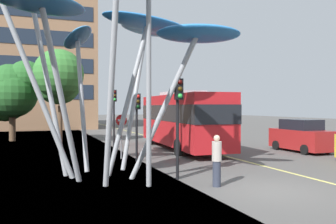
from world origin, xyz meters
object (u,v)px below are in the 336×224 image
object	(u,v)px
street_lamp	(156,40)
leaf_sculpture	(100,22)
traffic_light_island_mid	(114,106)
traffic_light_kerb_near	(178,107)
no_entry_sign	(121,129)
pedestrian	(217,161)
car_parked_far	(301,136)
traffic_light_kerb_far	(137,112)
red_bus	(182,118)

from	to	relation	value
street_lamp	leaf_sculpture	bearing A→B (deg)	125.43
traffic_light_island_mid	leaf_sculpture	bearing A→B (deg)	-104.86
leaf_sculpture	traffic_light_island_mid	xyz separation A→B (m)	(2.67, 10.08, -3.27)
traffic_light_kerb_near	traffic_light_island_mid	size ratio (longest dim) A/B	0.98
traffic_light_kerb_near	no_entry_sign	bearing A→B (deg)	96.87
leaf_sculpture	street_lamp	distance (m)	2.87
traffic_light_island_mid	pedestrian	size ratio (longest dim) A/B	2.19
leaf_sculpture	traffic_light_kerb_near	xyz separation A→B (m)	(2.69, -1.53, -3.34)
traffic_light_island_mid	car_parked_far	xyz separation A→B (m)	(10.45, -6.23, -1.90)
traffic_light_kerb_near	leaf_sculpture	bearing A→B (deg)	150.29
pedestrian	no_entry_sign	distance (m)	8.01
traffic_light_kerb_far	pedestrian	distance (m)	6.74
traffic_light_kerb_far	pedestrian	size ratio (longest dim) A/B	1.92
leaf_sculpture	traffic_light_kerb_near	bearing A→B (deg)	-29.71
red_bus	car_parked_far	size ratio (longest dim) A/B	2.70
red_bus	leaf_sculpture	distance (m)	10.93
traffic_light_kerb_near	car_parked_far	world-z (taller)	traffic_light_kerb_near
red_bus	pedestrian	world-z (taller)	red_bus
traffic_light_island_mid	street_lamp	size ratio (longest dim) A/B	0.48
car_parked_far	no_entry_sign	world-z (taller)	no_entry_sign
pedestrian	no_entry_sign	size ratio (longest dim) A/B	0.76
car_parked_far	pedestrian	world-z (taller)	car_parked_far
leaf_sculpture	traffic_light_kerb_near	distance (m)	4.55
red_bus	car_parked_far	bearing A→B (deg)	-30.49
red_bus	no_entry_sign	bearing A→B (deg)	-148.57
leaf_sculpture	pedestrian	size ratio (longest dim) A/B	5.83
leaf_sculpture	pedestrian	distance (m)	7.00
traffic_light_kerb_near	traffic_light_kerb_far	bearing A→B (deg)	92.98
traffic_light_kerb_far	traffic_light_island_mid	bearing A→B (deg)	87.94
leaf_sculpture	car_parked_far	size ratio (longest dim) A/B	2.48
pedestrian	no_entry_sign	bearing A→B (deg)	101.37
no_entry_sign	traffic_light_island_mid	bearing A→B (deg)	82.07
traffic_light_kerb_near	traffic_light_island_mid	world-z (taller)	traffic_light_island_mid
traffic_light_kerb_far	pedestrian	bearing A→B (deg)	-80.57
red_bus	street_lamp	world-z (taller)	street_lamp
red_bus	pedestrian	xyz separation A→B (m)	(-3.17, -10.72, -1.16)
traffic_light_kerb_near	pedestrian	distance (m)	2.57
traffic_light_island_mid	no_entry_sign	world-z (taller)	traffic_light_island_mid
leaf_sculpture	traffic_light_kerb_far	xyz separation A→B (m)	(2.43, 3.38, -3.61)
leaf_sculpture	no_entry_sign	size ratio (longest dim) A/B	4.43
red_bus	leaf_sculpture	world-z (taller)	leaf_sculpture
red_bus	leaf_sculpture	bearing A→B (deg)	-131.11
leaf_sculpture	traffic_light_island_mid	distance (m)	10.93
car_parked_far	no_entry_sign	size ratio (longest dim) A/B	1.79
leaf_sculpture	street_lamp	size ratio (longest dim) A/B	1.28
traffic_light_kerb_near	traffic_light_kerb_far	xyz separation A→B (m)	(-0.26, 4.91, -0.28)
red_bus	no_entry_sign	size ratio (longest dim) A/B	4.83
traffic_light_kerb_near	no_entry_sign	world-z (taller)	traffic_light_kerb_near
leaf_sculpture	traffic_light_kerb_far	bearing A→B (deg)	54.26
street_lamp	traffic_light_kerb_far	bearing A→B (deg)	81.14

